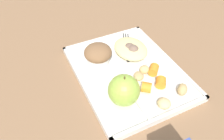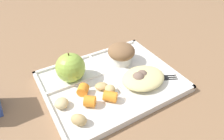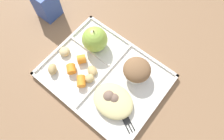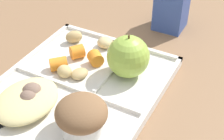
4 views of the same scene
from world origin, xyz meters
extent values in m
plane|color=#846042|center=(0.00, 0.00, 0.00)|extent=(6.00, 6.00, 0.00)
cube|color=silver|center=(0.00, 0.00, 0.01)|extent=(0.36, 0.29, 0.01)
cube|color=silver|center=(0.00, -0.14, 0.02)|extent=(0.36, 0.01, 0.01)
cube|color=silver|center=(0.00, 0.14, 0.02)|extent=(0.36, 0.01, 0.01)
cube|color=silver|center=(-0.18, 0.00, 0.02)|extent=(0.01, 0.29, 0.01)
cube|color=silver|center=(0.18, 0.00, 0.02)|extent=(0.01, 0.29, 0.01)
cube|color=silver|center=(0.00, 0.00, 0.02)|extent=(0.01, 0.27, 0.01)
cube|color=silver|center=(-0.09, 0.03, 0.02)|extent=(0.17, 0.01, 0.01)
sphere|color=#93B742|center=(-0.09, 0.06, 0.05)|extent=(0.08, 0.08, 0.08)
cylinder|color=#4C381E|center=(-0.09, 0.06, 0.10)|extent=(0.00, 0.00, 0.01)
cylinder|color=silver|center=(0.07, 0.06, 0.03)|extent=(0.07, 0.07, 0.03)
ellipsoid|color=brown|center=(0.07, 0.06, 0.05)|extent=(0.08, 0.08, 0.05)
cylinder|color=orange|center=(-0.04, -0.06, 0.03)|extent=(0.04, 0.04, 0.03)
cylinder|color=orange|center=(-0.09, -0.05, 0.03)|extent=(0.04, 0.04, 0.03)
cylinder|color=orange|center=(-0.09, -0.01, 0.03)|extent=(0.04, 0.04, 0.03)
ellipsoid|color=tan|center=(-0.03, -0.04, 0.02)|extent=(0.03, 0.04, 0.02)
ellipsoid|color=tan|center=(-0.14, -0.09, 0.03)|extent=(0.04, 0.04, 0.03)
ellipsoid|color=tan|center=(-0.04, -0.01, 0.02)|extent=(0.04, 0.04, 0.02)
ellipsoid|color=tan|center=(-0.15, -0.02, 0.02)|extent=(0.05, 0.05, 0.02)
ellipsoid|color=#D6C684|center=(0.07, -0.05, 0.03)|extent=(0.12, 0.10, 0.03)
sphere|color=#755B4C|center=(0.06, -0.05, 0.03)|extent=(0.04, 0.04, 0.04)
sphere|color=#755B4C|center=(0.07, -0.04, 0.03)|extent=(0.04, 0.04, 0.04)
cube|color=black|center=(0.08, -0.04, 0.01)|extent=(0.09, 0.05, 0.00)
cube|color=black|center=(0.13, -0.07, 0.01)|extent=(0.04, 0.03, 0.00)
cylinder|color=black|center=(0.16, -0.09, 0.01)|extent=(0.02, 0.01, 0.00)
cylinder|color=black|center=(0.16, -0.08, 0.01)|extent=(0.02, 0.01, 0.00)
cylinder|color=black|center=(0.16, -0.07, 0.01)|extent=(0.02, 0.01, 0.00)
camera|label=1|loc=(-0.40, 0.25, 0.47)|focal=35.64mm
camera|label=2|loc=(-0.22, -0.37, 0.39)|focal=32.81mm
camera|label=3|loc=(0.16, -0.17, 0.59)|focal=31.76mm
camera|label=4|loc=(0.38, 0.28, 0.42)|focal=54.03mm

